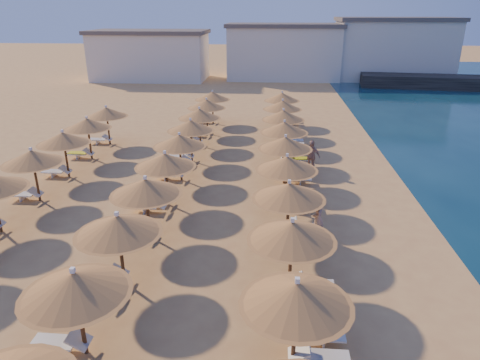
# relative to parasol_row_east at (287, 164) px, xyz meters

# --- Properties ---
(ground) EXTENTS (220.00, 220.00, 0.00)m
(ground) POSITION_rel_parasol_row_east_xyz_m (-3.31, -3.68, -2.28)
(ground) COLOR tan
(ground) RESTS_ON ground
(hotel_blocks) EXTENTS (48.73, 11.28, 8.10)m
(hotel_blocks) POSITION_rel_parasol_row_east_xyz_m (0.65, 42.48, 1.42)
(hotel_blocks) COLOR silver
(hotel_blocks) RESTS_ON ground
(parasol_row_east) EXTENTS (2.96, 35.93, 2.80)m
(parasol_row_east) POSITION_rel_parasol_row_east_xyz_m (0.00, 0.00, 0.00)
(parasol_row_east) COLOR brown
(parasol_row_east) RESTS_ON ground
(parasol_row_west) EXTENTS (2.96, 35.93, 2.80)m
(parasol_row_west) POSITION_rel_parasol_row_east_xyz_m (-5.77, 0.00, 0.00)
(parasol_row_west) COLOR brown
(parasol_row_west) RESTS_ON ground
(parasol_row_inland) EXTENTS (2.96, 22.74, 2.80)m
(parasol_row_inland) POSITION_rel_parasol_row_east_xyz_m (-12.37, -0.00, -0.00)
(parasol_row_inland) COLOR brown
(parasol_row_inland) RESTS_ON ground
(loungers) EXTENTS (15.42, 34.46, 0.66)m
(loungers) POSITION_rel_parasol_row_east_xyz_m (-4.61, -0.05, -1.94)
(loungers) COLOR silver
(loungers) RESTS_ON ground
(beachgoer_a) EXTENTS (0.52, 0.74, 1.92)m
(beachgoer_a) POSITION_rel_parasol_row_east_xyz_m (1.27, -2.87, -1.32)
(beachgoer_a) COLOR tan
(beachgoer_a) RESTS_ON ground
(beachgoer_c) EXTENTS (1.22, 0.90, 1.92)m
(beachgoer_c) POSITION_rel_parasol_row_east_xyz_m (1.60, 5.30, -1.32)
(beachgoer_c) COLOR tan
(beachgoer_c) RESTS_ON ground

